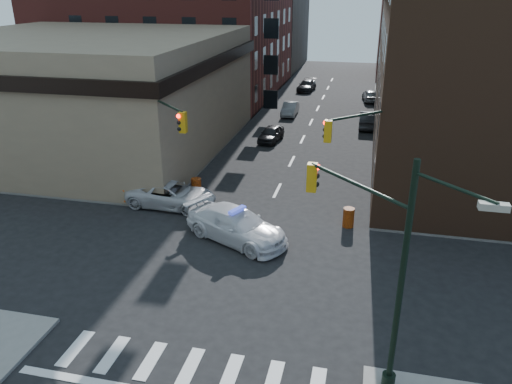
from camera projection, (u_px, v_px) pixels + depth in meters
The scene contains 25 objects.
ground at pixel (239, 269), 23.76m from camera, with size 140.00×140.00×0.00m, color black.
sidewalk_nw at pixel (119, 100), 57.92m from camera, with size 34.00×54.50×0.15m, color gray.
bank_building at pixel (87, 91), 40.36m from camera, with size 22.00×22.00×9.00m, color #867358.
commercial_row_ne at pixel (473, 61), 38.63m from camera, with size 14.00×34.00×14.00m, color #462B1C.
filler_nw at pixel (240, 15), 79.73m from camera, with size 20.00×18.00×16.00m, color brown.
filler_ne at pixel (437, 34), 70.74m from camera, with size 16.00×16.00×12.00m, color maroon.
signal_pole_se at pixel (377, 255), 15.78m from camera, with size 5.40×5.27×8.00m.
signal_pole_nw at pixel (161, 142), 28.09m from camera, with size 3.58×3.67×8.00m.
signal_pole_ne at pixel (373, 156), 25.70m from camera, with size 3.67×3.58×8.00m.
tree_ne_near at pixel (394, 94), 44.26m from camera, with size 3.00×3.00×4.85m.
tree_ne_far at pixel (392, 79), 51.46m from camera, with size 3.00×3.00×4.85m.
police_car at pixel (236, 225), 26.13m from camera, with size 2.39×5.88×1.71m, color silver.
pickup at pixel (172, 195), 30.18m from camera, with size 2.49×5.40×1.50m, color silver.
parked_car_wnear at pixel (271, 134), 42.86m from camera, with size 1.53×3.81×1.30m, color black.
parked_car_wfar at pixel (290, 109), 51.36m from camera, with size 1.39×4.00×1.32m, color gray.
parked_car_wdeep at pixel (307, 86), 63.16m from camera, with size 1.83×4.49×1.30m, color black.
parked_car_enear at pixel (369, 119), 46.88m from camera, with size 1.63×4.68×1.54m, color black.
parked_car_efar at pixel (371, 95), 57.47m from camera, with size 1.63×4.05×1.38m, color #96999E.
pedestrian_a at pixel (108, 185), 30.77m from camera, with size 0.70×0.46×1.92m, color black.
pedestrian_b at pixel (117, 187), 30.69m from camera, with size 0.81×0.63×1.67m, color black.
pedestrian_c at pixel (71, 179), 31.83m from camera, with size 1.04×0.43×1.77m, color #1F272F.
barrel_road at pixel (348, 217), 27.71m from camera, with size 0.62×0.62×1.11m, color #E44D0A.
barrel_bank at pixel (196, 187), 31.81m from camera, with size 0.64×0.64×1.15m, color #D7600A.
barricade_nw_a at pixel (121, 193), 30.76m from camera, with size 1.34×0.67×1.01m, color #E45A0A, non-canonical shape.
barricade_nw_b at pixel (111, 183), 32.38m from camera, with size 1.27×0.64×0.95m, color red, non-canonical shape.
Camera 1 is at (5.38, -19.81, 12.55)m, focal length 35.00 mm.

